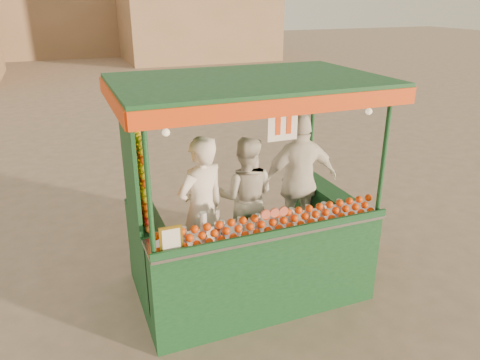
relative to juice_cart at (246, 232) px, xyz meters
name	(u,v)px	position (x,y,z in m)	size (l,w,h in m)	color
ground	(218,295)	(-0.36, 0.10, -0.91)	(90.00, 90.00, 0.00)	#6D5F4E
building_right	(197,17)	(6.64, 24.10, 1.59)	(9.00, 6.00, 5.00)	#987156
juice_cart	(246,232)	(0.00, 0.00, 0.00)	(3.10, 2.01, 2.82)	#0F381A
vendor_left	(202,210)	(-0.53, 0.14, 0.35)	(0.80, 0.66, 1.87)	white
vendor_middle	(246,197)	(0.20, 0.50, 0.25)	(1.01, 0.93, 1.68)	silver
vendor_right	(299,181)	(0.98, 0.44, 0.38)	(1.15, 0.52, 1.94)	white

